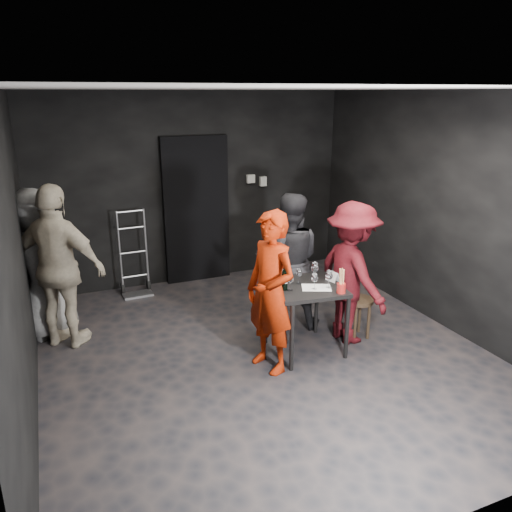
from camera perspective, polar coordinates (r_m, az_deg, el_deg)
name	(u,v)px	position (r m, az deg, el deg)	size (l,w,h in m)	color
floor	(264,353)	(5.47, 0.94, -10.99)	(4.50, 5.00, 0.02)	black
ceiling	(266,88)	(4.77, 1.11, 18.60)	(4.50, 5.00, 0.02)	silver
wall_back	(194,189)	(7.25, -7.06, 7.61)	(4.50, 0.04, 2.70)	black
wall_front	(447,343)	(2.99, 21.01, -9.24)	(4.50, 0.04, 2.70)	black
wall_left	(16,260)	(4.57, -25.76, -0.42)	(0.04, 5.00, 2.70)	black
wall_right	(442,212)	(6.19, 20.52, 4.75)	(0.04, 5.00, 2.70)	black
doorway	(196,210)	(7.26, -6.83, 5.20)	(0.95, 0.10, 2.10)	black
wallbox_upper	(251,179)	(7.46, -0.62, 8.82)	(0.12, 0.06, 0.12)	#B7B7B2
wallbox_lower	(263,181)	(7.55, 0.80, 8.54)	(0.10, 0.06, 0.14)	#B7B7B2
hand_truck	(136,279)	(7.09, -13.57, -2.55)	(0.39, 0.34, 1.18)	#B2B2B7
tasting_table	(306,294)	(5.27, 5.74, -4.37)	(0.72, 0.72, 0.75)	black
stool	(358,307)	(5.75, 11.61, -5.72)	(0.33, 0.33, 0.47)	black
server_red	(271,286)	(4.83, 1.69, -3.45)	(0.65, 0.42, 1.77)	#9B1D03
woman_black	(289,257)	(5.78, 3.75, -0.07)	(0.83, 0.46, 1.71)	black
man_maroon	(352,270)	(5.52, 10.90, -1.55)	(1.08, 0.50, 1.67)	#450B10
bystander_cream	(58,252)	(5.63, -21.72, 0.43)	(1.26, 0.60, 2.15)	#BFB196
bystander_grey	(40,254)	(6.01, -23.46, 0.26)	(0.95, 0.52, 1.94)	gray
tasting_mat	(316,288)	(5.19, 6.92, -3.60)	(0.30, 0.20, 0.00)	white
wine_glass_a	(290,281)	(5.06, 3.92, -2.91)	(0.07, 0.07, 0.19)	white
wine_glass_b	(281,275)	(5.20, 2.87, -2.15)	(0.08, 0.08, 0.22)	white
wine_glass_c	(299,276)	(5.25, 4.94, -2.24)	(0.07, 0.07, 0.18)	white
wine_glass_d	(314,281)	(5.11, 6.70, -2.82)	(0.07, 0.07, 0.19)	white
wine_glass_e	(329,279)	(5.17, 8.34, -2.57)	(0.08, 0.08, 0.20)	white
wine_glass_f	(315,271)	(5.34, 6.75, -1.69)	(0.08, 0.08, 0.22)	white
wine_bottle	(284,280)	(5.07, 3.25, -2.74)	(0.07, 0.07, 0.28)	black
breadstick_cup	(342,281)	(5.05, 9.75, -2.85)	(0.09, 0.09, 0.28)	#A21C17
reserved_card	(332,276)	(5.36, 8.63, -2.32)	(0.09, 0.14, 0.11)	white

